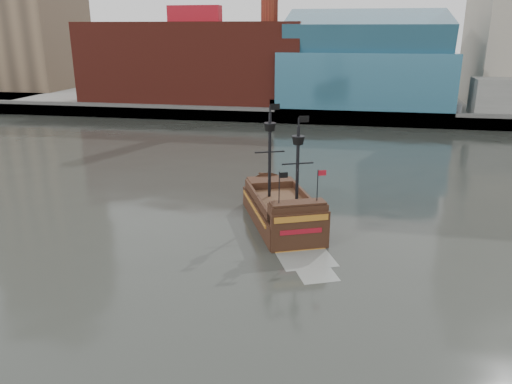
# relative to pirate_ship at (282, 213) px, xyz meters

# --- Properties ---
(ground) EXTENTS (400.00, 400.00, 0.00)m
(ground) POSITION_rel_pirate_ship_xyz_m (-2.97, -15.05, -0.97)
(ground) COLOR #252722
(ground) RESTS_ON ground
(promenade_far) EXTENTS (220.00, 60.00, 2.00)m
(promenade_far) POSITION_rel_pirate_ship_xyz_m (-2.97, 76.95, 0.03)
(promenade_far) COLOR slate
(promenade_far) RESTS_ON ground
(seawall) EXTENTS (220.00, 1.00, 2.60)m
(seawall) POSITION_rel_pirate_ship_xyz_m (-2.97, 47.45, 0.33)
(seawall) COLOR #4C4C49
(seawall) RESTS_ON ground
(pirate_ship) EXTENTS (9.41, 14.80, 10.68)m
(pirate_ship) POSITION_rel_pirate_ship_xyz_m (0.00, 0.00, 0.00)
(pirate_ship) COLOR black
(pirate_ship) RESTS_ON ground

